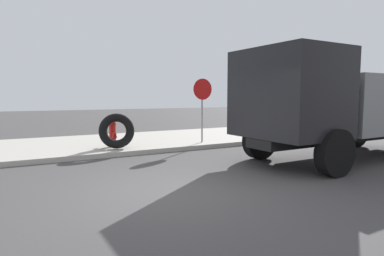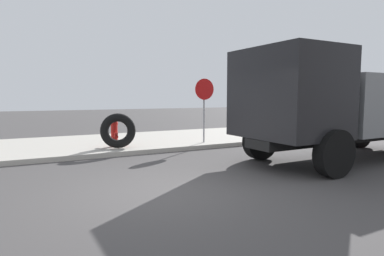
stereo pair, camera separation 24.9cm
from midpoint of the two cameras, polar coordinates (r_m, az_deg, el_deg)
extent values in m
plane|color=#423F3F|center=(6.53, -2.97, -10.76)|extent=(80.00, 80.00, 0.00)
cube|color=#ADA89E|center=(12.60, -15.43, -2.68)|extent=(36.00, 5.00, 0.15)
cylinder|color=red|center=(11.31, -12.71, -1.34)|extent=(0.22, 0.22, 0.71)
sphere|color=red|center=(11.27, -12.75, 0.78)|extent=(0.26, 0.26, 0.26)
cylinder|color=red|center=(11.11, -12.45, -1.01)|extent=(0.10, 0.18, 0.10)
cylinder|color=red|center=(11.49, -12.97, -0.81)|extent=(0.10, 0.18, 0.10)
cylinder|color=red|center=(11.12, -12.44, -1.45)|extent=(0.12, 0.18, 0.12)
torus|color=black|center=(10.82, -12.06, -0.47)|extent=(1.19, 0.63, 1.15)
cylinder|color=gray|center=(11.97, 2.67, 3.01)|extent=(0.06, 0.06, 2.31)
cylinder|color=red|center=(11.93, 2.78, 6.74)|extent=(0.76, 0.02, 0.76)
cube|color=slate|center=(11.53, 29.68, 3.65)|extent=(4.85, 2.60, 1.60)
cube|color=black|center=(8.66, 17.17, 5.73)|extent=(2.05, 2.54, 2.20)
cube|color=black|center=(10.66, 26.35, -1.30)|extent=(7.02, 1.05, 0.24)
cylinder|color=black|center=(8.10, 24.27, -4.07)|extent=(1.11, 0.32, 1.10)
cylinder|color=black|center=(9.79, 12.49, -2.13)|extent=(1.11, 0.32, 1.10)
cylinder|color=black|center=(13.27, 27.57, -0.64)|extent=(1.11, 0.32, 1.10)
camera|label=1|loc=(0.12, -89.25, 0.07)|focal=30.75mm
camera|label=2|loc=(0.12, 90.75, -0.07)|focal=30.75mm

